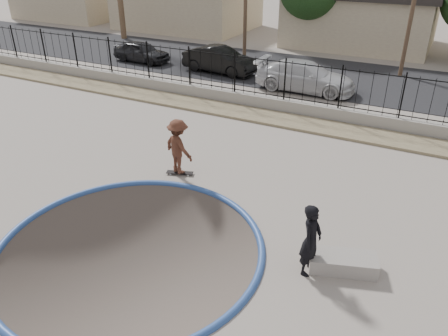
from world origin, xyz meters
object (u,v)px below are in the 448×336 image
car_a (141,52)px  car_c (305,76)px  concrete_ledge (343,262)px  videographer (311,240)px  skater (179,149)px  skateboard (180,173)px  car_b (220,60)px

car_a → car_c: 11.21m
concrete_ledge → videographer: bearing=-148.4°
skater → skateboard: (0.00, -0.00, -0.88)m
skateboard → car_a: bearing=111.8°
skater → car_b: size_ratio=0.42×
car_a → car_b: size_ratio=0.84×
skateboard → videographer: videographer is taller
car_b → skater: bearing=-153.0°
car_b → car_c: bearing=-95.0°
skateboard → videographer: bearing=-46.3°
skateboard → videographer: (5.38, -2.72, 0.86)m
skater → car_c: bearing=-75.5°
car_c → car_b: bearing=79.1°
concrete_ledge → car_c: car_c is taller
skater → videographer: size_ratio=1.02×
concrete_ledge → car_a: bearing=139.6°
skater → videographer: 6.02m
skateboard → car_b: bearing=92.0°
skateboard → car_c: size_ratio=0.18×
skater → car_b: bearing=-49.1°
skateboard → concrete_ledge: size_ratio=0.58×
skateboard → car_c: 10.78m
car_a → concrete_ledge: bearing=-127.6°
videographer → car_c: 14.15m
skateboard → car_b: 12.64m
car_a → skater: bearing=-135.9°
car_a → car_b: car_b is taller
car_b → car_c: car_c is taller
car_c → skater: bearing=174.8°
concrete_ledge → car_c: size_ratio=0.31×
skater → car_c: (0.92, 10.71, -0.16)m
concrete_ledge → car_c: (-5.18, 12.98, 0.59)m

